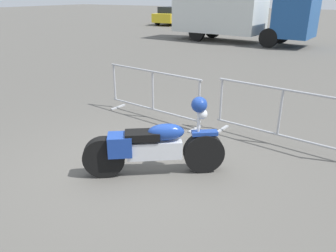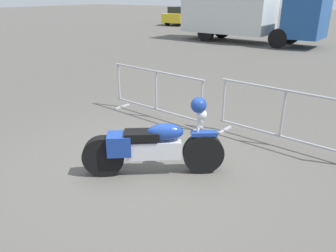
{
  "view_description": "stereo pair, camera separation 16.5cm",
  "coord_description": "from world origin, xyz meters",
  "px_view_note": "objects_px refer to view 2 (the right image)",
  "views": [
    {
      "loc": [
        2.74,
        -3.81,
        2.6
      ],
      "look_at": [
        0.28,
        0.3,
        0.65
      ],
      "focal_mm": 35.0,
      "sensor_mm": 36.0,
      "label": 1
    },
    {
      "loc": [
        2.88,
        -3.72,
        2.6
      ],
      "look_at": [
        0.28,
        0.3,
        0.65
      ],
      "focal_mm": 35.0,
      "sensor_mm": 36.0,
      "label": 2
    }
  ],
  "objects_px": {
    "box_truck": "(243,12)",
    "parked_car_green": "(243,19)",
    "crowd_barrier_far": "(282,117)",
    "parked_car_yellow": "(183,15)",
    "motorcycle": "(154,146)",
    "pedestrian": "(214,20)",
    "parked_car_red": "(210,17)",
    "crowd_barrier_near": "(156,94)"
  },
  "relations": [
    {
      "from": "parked_car_yellow",
      "to": "pedestrian",
      "type": "bearing_deg",
      "value": -138.19
    },
    {
      "from": "parked_car_yellow",
      "to": "parked_car_green",
      "type": "bearing_deg",
      "value": -94.89
    },
    {
      "from": "parked_car_red",
      "to": "pedestrian",
      "type": "bearing_deg",
      "value": -155.25
    },
    {
      "from": "crowd_barrier_far",
      "to": "crowd_barrier_near",
      "type": "bearing_deg",
      "value": 180.0
    },
    {
      "from": "parked_car_green",
      "to": "parked_car_red",
      "type": "bearing_deg",
      "value": 89.25
    },
    {
      "from": "motorcycle",
      "to": "pedestrian",
      "type": "distance_m",
      "value": 18.43
    },
    {
      "from": "motorcycle",
      "to": "pedestrian",
      "type": "bearing_deg",
      "value": 76.34
    },
    {
      "from": "parked_car_yellow",
      "to": "pedestrian",
      "type": "distance_m",
      "value": 7.99
    },
    {
      "from": "crowd_barrier_near",
      "to": "box_truck",
      "type": "distance_m",
      "value": 13.07
    },
    {
      "from": "crowd_barrier_far",
      "to": "parked_car_yellow",
      "type": "bearing_deg",
      "value": 124.54
    },
    {
      "from": "box_truck",
      "to": "parked_car_green",
      "type": "distance_m",
      "value": 8.34
    },
    {
      "from": "motorcycle",
      "to": "crowd_barrier_near",
      "type": "height_order",
      "value": "motorcycle"
    },
    {
      "from": "pedestrian",
      "to": "crowd_barrier_far",
      "type": "bearing_deg",
      "value": -97.77
    },
    {
      "from": "motorcycle",
      "to": "crowd_barrier_near",
      "type": "relative_size",
      "value": 0.74
    },
    {
      "from": "parked_car_red",
      "to": "pedestrian",
      "type": "relative_size",
      "value": 2.5
    },
    {
      "from": "crowd_barrier_near",
      "to": "parked_car_green",
      "type": "xyz_separation_m",
      "value": [
        -5.83,
        20.45,
        0.15
      ]
    },
    {
      "from": "crowd_barrier_far",
      "to": "parked_car_green",
      "type": "bearing_deg",
      "value": 112.69
    },
    {
      "from": "crowd_barrier_far",
      "to": "parked_car_red",
      "type": "xyz_separation_m",
      "value": [
        -11.36,
        20.32,
        0.15
      ]
    },
    {
      "from": "motorcycle",
      "to": "parked_car_yellow",
      "type": "relative_size",
      "value": 0.41
    },
    {
      "from": "motorcycle",
      "to": "crowd_barrier_near",
      "type": "xyz_separation_m",
      "value": [
        -1.36,
        2.03,
        0.09
      ]
    },
    {
      "from": "parked_car_yellow",
      "to": "parked_car_red",
      "type": "relative_size",
      "value": 1.07
    },
    {
      "from": "crowd_barrier_far",
      "to": "pedestrian",
      "type": "distance_m",
      "value": 17.21
    },
    {
      "from": "crowd_barrier_far",
      "to": "parked_car_yellow",
      "type": "relative_size",
      "value": 0.55
    },
    {
      "from": "motorcycle",
      "to": "box_truck",
      "type": "bearing_deg",
      "value": 69.89
    },
    {
      "from": "crowd_barrier_near",
      "to": "crowd_barrier_far",
      "type": "height_order",
      "value": "same"
    },
    {
      "from": "box_truck",
      "to": "pedestrian",
      "type": "relative_size",
      "value": 4.64
    },
    {
      "from": "motorcycle",
      "to": "box_truck",
      "type": "distance_m",
      "value": 15.37
    },
    {
      "from": "crowd_barrier_near",
      "to": "box_truck",
      "type": "xyz_separation_m",
      "value": [
        -2.94,
        12.68,
        1.08
      ]
    },
    {
      "from": "motorcycle",
      "to": "parked_car_red",
      "type": "distance_m",
      "value": 24.48
    },
    {
      "from": "parked_car_green",
      "to": "pedestrian",
      "type": "relative_size",
      "value": 2.51
    },
    {
      "from": "parked_car_yellow",
      "to": "motorcycle",
      "type": "bearing_deg",
      "value": -154.02
    },
    {
      "from": "parked_car_green",
      "to": "box_truck",
      "type": "bearing_deg",
      "value": -163.12
    },
    {
      "from": "parked_car_yellow",
      "to": "parked_car_red",
      "type": "height_order",
      "value": "parked_car_yellow"
    },
    {
      "from": "motorcycle",
      "to": "pedestrian",
      "type": "relative_size",
      "value": 1.09
    },
    {
      "from": "crowd_barrier_far",
      "to": "box_truck",
      "type": "height_order",
      "value": "box_truck"
    },
    {
      "from": "motorcycle",
      "to": "crowd_barrier_far",
      "type": "height_order",
      "value": "motorcycle"
    },
    {
      "from": "parked_car_red",
      "to": "parked_car_green",
      "type": "bearing_deg",
      "value": -90.75
    },
    {
      "from": "parked_car_green",
      "to": "motorcycle",
      "type": "bearing_deg",
      "value": -165.8
    },
    {
      "from": "parked_car_red",
      "to": "parked_car_green",
      "type": "xyz_separation_m",
      "value": [
        2.81,
        0.14,
        0.0
      ]
    },
    {
      "from": "parked_car_green",
      "to": "pedestrian",
      "type": "distance_m",
      "value": 5.49
    },
    {
      "from": "box_truck",
      "to": "parked_car_red",
      "type": "xyz_separation_m",
      "value": [
        -5.7,
        7.63,
        -0.92
      ]
    },
    {
      "from": "parked_car_green",
      "to": "pedestrian",
      "type": "xyz_separation_m",
      "value": [
        0.07,
        -5.48,
        0.21
      ]
    }
  ]
}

